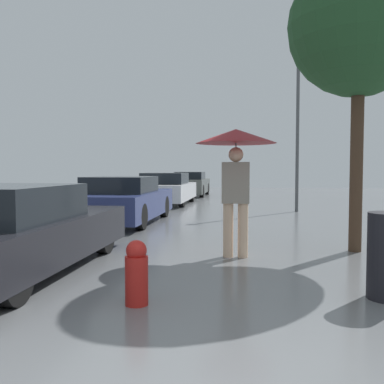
{
  "coord_description": "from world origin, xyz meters",
  "views": [
    {
      "loc": [
        -0.15,
        -2.33,
        1.38
      ],
      "look_at": [
        -1.04,
        4.37,
        1.02
      ],
      "focal_mm": 40.0,
      "sensor_mm": 36.0,
      "label": 1
    }
  ],
  "objects_px": {
    "parked_car_second": "(123,201)",
    "street_lamp": "(298,119)",
    "parked_car_nearest": "(7,232)",
    "parked_car_third": "(166,189)",
    "pedestrian": "(236,152)",
    "tree": "(359,27)",
    "parked_car_farthest": "(191,184)",
    "fire_hydrant": "(137,273)"
  },
  "relations": [
    {
      "from": "pedestrian",
      "to": "street_lamp",
      "type": "relative_size",
      "value": 0.4
    },
    {
      "from": "parked_car_farthest",
      "to": "fire_hydrant",
      "type": "bearing_deg",
      "value": -84.01
    },
    {
      "from": "parked_car_nearest",
      "to": "tree",
      "type": "distance_m",
      "value": 6.29
    },
    {
      "from": "tree",
      "to": "fire_hydrant",
      "type": "relative_size",
      "value": 7.37
    },
    {
      "from": "parked_car_second",
      "to": "parked_car_third",
      "type": "height_order",
      "value": "parked_car_third"
    },
    {
      "from": "parked_car_nearest",
      "to": "parked_car_farthest",
      "type": "relative_size",
      "value": 1.04
    },
    {
      "from": "pedestrian",
      "to": "parked_car_farthest",
      "type": "height_order",
      "value": "pedestrian"
    },
    {
      "from": "parked_car_farthest",
      "to": "tree",
      "type": "bearing_deg",
      "value": -71.92
    },
    {
      "from": "parked_car_third",
      "to": "parked_car_farthest",
      "type": "bearing_deg",
      "value": 87.39
    },
    {
      "from": "tree",
      "to": "street_lamp",
      "type": "distance_m",
      "value": 6.86
    },
    {
      "from": "parked_car_second",
      "to": "tree",
      "type": "height_order",
      "value": "tree"
    },
    {
      "from": "parked_car_farthest",
      "to": "street_lamp",
      "type": "height_order",
      "value": "street_lamp"
    },
    {
      "from": "parked_car_farthest",
      "to": "parked_car_nearest",
      "type": "bearing_deg",
      "value": -90.65
    },
    {
      "from": "street_lamp",
      "to": "parked_car_farthest",
      "type": "bearing_deg",
      "value": 120.15
    },
    {
      "from": "parked_car_third",
      "to": "street_lamp",
      "type": "height_order",
      "value": "street_lamp"
    },
    {
      "from": "street_lamp",
      "to": "parked_car_nearest",
      "type": "bearing_deg",
      "value": -117.96
    },
    {
      "from": "parked_car_nearest",
      "to": "fire_hydrant",
      "type": "height_order",
      "value": "parked_car_nearest"
    },
    {
      "from": "parked_car_farthest",
      "to": "tree",
      "type": "xyz_separation_m",
      "value": [
        4.79,
        -14.68,
        3.12
      ]
    },
    {
      "from": "parked_car_nearest",
      "to": "tree",
      "type": "xyz_separation_m",
      "value": [
        4.98,
        2.15,
        3.18
      ]
    },
    {
      "from": "parked_car_third",
      "to": "parked_car_farthest",
      "type": "xyz_separation_m",
      "value": [
        0.25,
        5.46,
        0.0
      ]
    },
    {
      "from": "pedestrian",
      "to": "tree",
      "type": "height_order",
      "value": "tree"
    },
    {
      "from": "parked_car_third",
      "to": "street_lamp",
      "type": "relative_size",
      "value": 0.87
    },
    {
      "from": "parked_car_farthest",
      "to": "parked_car_second",
      "type": "bearing_deg",
      "value": -91.17
    },
    {
      "from": "parked_car_second",
      "to": "parked_car_farthest",
      "type": "xyz_separation_m",
      "value": [
        0.23,
        11.36,
        0.03
      ]
    },
    {
      "from": "pedestrian",
      "to": "fire_hydrant",
      "type": "bearing_deg",
      "value": -110.18
    },
    {
      "from": "pedestrian",
      "to": "fire_hydrant",
      "type": "distance_m",
      "value": 2.99
    },
    {
      "from": "parked_car_second",
      "to": "fire_hydrant",
      "type": "height_order",
      "value": "parked_car_second"
    },
    {
      "from": "parked_car_nearest",
      "to": "parked_car_second",
      "type": "relative_size",
      "value": 1.02
    },
    {
      "from": "parked_car_nearest",
      "to": "street_lamp",
      "type": "xyz_separation_m",
      "value": [
        4.76,
        8.97,
        2.46
      ]
    },
    {
      "from": "parked_car_nearest",
      "to": "parked_car_second",
      "type": "bearing_deg",
      "value": 90.43
    },
    {
      "from": "tree",
      "to": "parked_car_third",
      "type": "bearing_deg",
      "value": 118.65
    },
    {
      "from": "pedestrian",
      "to": "street_lamp",
      "type": "xyz_separation_m",
      "value": [
        1.76,
        7.56,
        1.35
      ]
    },
    {
      "from": "parked_car_second",
      "to": "street_lamp",
      "type": "relative_size",
      "value": 0.87
    },
    {
      "from": "pedestrian",
      "to": "tree",
      "type": "bearing_deg",
      "value": 20.55
    },
    {
      "from": "parked_car_second",
      "to": "street_lamp",
      "type": "height_order",
      "value": "street_lamp"
    },
    {
      "from": "parked_car_nearest",
      "to": "tree",
      "type": "bearing_deg",
      "value": 23.32
    },
    {
      "from": "parked_car_third",
      "to": "street_lamp",
      "type": "bearing_deg",
      "value": -26.58
    },
    {
      "from": "pedestrian",
      "to": "tree",
      "type": "distance_m",
      "value": 2.96
    },
    {
      "from": "pedestrian",
      "to": "parked_car_nearest",
      "type": "distance_m",
      "value": 3.49
    },
    {
      "from": "parked_car_second",
      "to": "street_lamp",
      "type": "bearing_deg",
      "value": 36.02
    },
    {
      "from": "pedestrian",
      "to": "parked_car_farthest",
      "type": "bearing_deg",
      "value": 100.32
    },
    {
      "from": "parked_car_nearest",
      "to": "parked_car_third",
      "type": "height_order",
      "value": "parked_car_third"
    }
  ]
}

